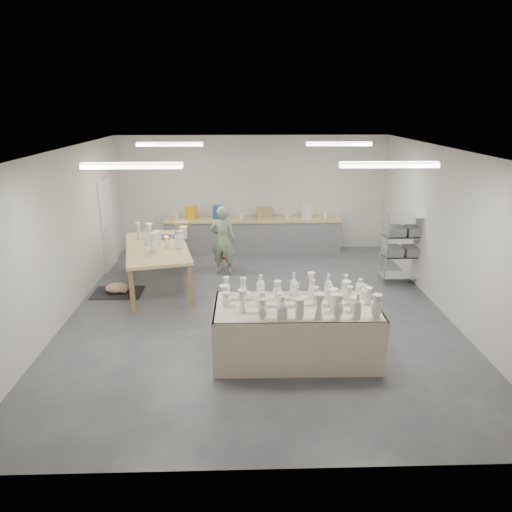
{
  "coord_description": "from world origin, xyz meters",
  "views": [
    {
      "loc": [
        -0.27,
        -7.94,
        3.76
      ],
      "look_at": [
        -0.03,
        0.14,
        1.05
      ],
      "focal_mm": 32.0,
      "sensor_mm": 36.0,
      "label": 1
    }
  ],
  "objects_px": {
    "drying_table": "(297,329)",
    "potter": "(223,240)",
    "red_stool": "(224,257)",
    "work_table": "(161,245)"
  },
  "relations": [
    {
      "from": "work_table",
      "to": "potter",
      "type": "distance_m",
      "value": 1.47
    },
    {
      "from": "potter",
      "to": "red_stool",
      "type": "bearing_deg",
      "value": -78.54
    },
    {
      "from": "drying_table",
      "to": "potter",
      "type": "distance_m",
      "value": 3.96
    },
    {
      "from": "drying_table",
      "to": "potter",
      "type": "xyz_separation_m",
      "value": [
        -1.26,
        3.74,
        0.33
      ]
    },
    {
      "from": "drying_table",
      "to": "potter",
      "type": "bearing_deg",
      "value": 109.16
    },
    {
      "from": "potter",
      "to": "red_stool",
      "type": "height_order",
      "value": "potter"
    },
    {
      "from": "potter",
      "to": "red_stool",
      "type": "distance_m",
      "value": 0.55
    },
    {
      "from": "work_table",
      "to": "red_stool",
      "type": "bearing_deg",
      "value": 23.4
    },
    {
      "from": "work_table",
      "to": "red_stool",
      "type": "distance_m",
      "value": 1.72
    },
    {
      "from": "drying_table",
      "to": "work_table",
      "type": "height_order",
      "value": "work_table"
    }
  ]
}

